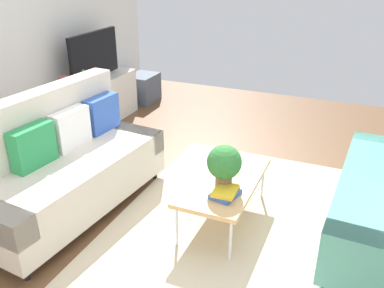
{
  "coord_description": "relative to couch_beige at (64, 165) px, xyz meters",
  "views": [
    {
      "loc": [
        -3.0,
        -0.91,
        2.21
      ],
      "look_at": [
        0.09,
        0.41,
        0.65
      ],
      "focal_mm": 38.65,
      "sensor_mm": 36.0,
      "label": 1
    }
  ],
  "objects": [
    {
      "name": "ground_plane",
      "position": [
        0.39,
        -1.49,
        -0.45
      ],
      "size": [
        7.68,
        7.68,
        0.0
      ],
      "primitive_type": "plane",
      "color": "brown"
    },
    {
      "name": "table_book_1",
      "position": [
        0.12,
        -1.52,
        0.02
      ],
      "size": [
        0.24,
        0.19,
        0.02
      ],
      "primitive_type": "cube",
      "rotation": [
        0.0,
        0.0,
        0.02
      ],
      "color": "gold",
      "rests_on": "table_book_0"
    },
    {
      "name": "storage_trunk",
      "position": [
        3.01,
        0.87,
        -0.23
      ],
      "size": [
        0.52,
        0.4,
        0.44
      ],
      "primitive_type": "cube",
      "color": "#4C5666",
      "rests_on": "ground_plane"
    },
    {
      "name": "bottle_1",
      "position": [
        1.61,
        0.93,
        0.3
      ],
      "size": [
        0.05,
        0.05,
        0.22
      ],
      "primitive_type": "cylinder",
      "color": "#3F8C4C",
      "rests_on": "tv_console"
    },
    {
      "name": "couch_beige",
      "position": [
        0.0,
        0.0,
        0.0
      ],
      "size": [
        1.97,
        1.01,
        1.1
      ],
      "rotation": [
        0.0,
        0.0,
        3.05
      ],
      "color": "beige",
      "rests_on": "ground_plane"
    },
    {
      "name": "tv",
      "position": [
        1.91,
        0.95,
        0.5
      ],
      "size": [
        1.0,
        0.2,
        0.64
      ],
      "color": "black",
      "rests_on": "tv_console"
    },
    {
      "name": "table_book_0",
      "position": [
        0.12,
        -1.52,
        -0.01
      ],
      "size": [
        0.27,
        0.23,
        0.04
      ],
      "primitive_type": "cube",
      "rotation": [
        0.0,
        0.0,
        -0.22
      ],
      "color": "#3359B2",
      "rests_on": "coffee_table"
    },
    {
      "name": "bottle_0",
      "position": [
        1.51,
        0.93,
        0.27
      ],
      "size": [
        0.05,
        0.05,
        0.16
      ],
      "primitive_type": "cylinder",
      "color": "purple",
      "rests_on": "tv_console"
    },
    {
      "name": "vase_0",
      "position": [
        1.33,
        1.02,
        0.28
      ],
      "size": [
        0.12,
        0.12,
        0.19
      ],
      "primitive_type": "cylinder",
      "color": "#B24C4C",
      "rests_on": "tv_console"
    },
    {
      "name": "area_rug",
      "position": [
        0.33,
        -1.62,
        -0.45
      ],
      "size": [
        2.9,
        2.2,
        0.01
      ],
      "primitive_type": "cube",
      "color": "beige",
      "rests_on": "ground_plane"
    },
    {
      "name": "coffee_table",
      "position": [
        0.38,
        -1.42,
        -0.06
      ],
      "size": [
        1.1,
        0.56,
        0.42
      ],
      "color": "tan",
      "rests_on": "ground_plane"
    },
    {
      "name": "tv_console",
      "position": [
        1.91,
        0.97,
        -0.13
      ],
      "size": [
        1.4,
        0.44,
        0.64
      ],
      "primitive_type": "cube",
      "color": "silver",
      "rests_on": "ground_plane"
    },
    {
      "name": "potted_plant",
      "position": [
        0.25,
        -1.46,
        0.19
      ],
      "size": [
        0.29,
        0.29,
        0.38
      ],
      "color": "brown",
      "rests_on": "coffee_table"
    }
  ]
}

